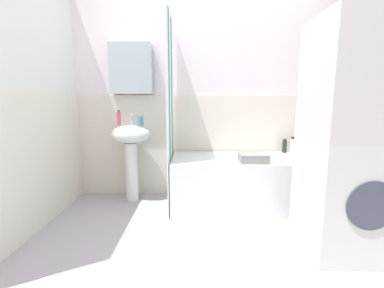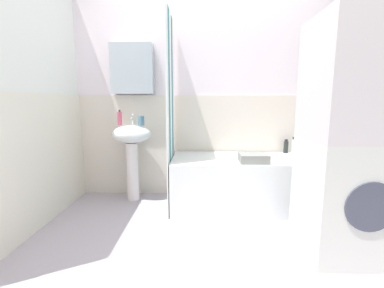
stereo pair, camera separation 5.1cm
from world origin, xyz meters
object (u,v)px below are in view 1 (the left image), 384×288
toothbrush_cup (140,121)px  conditioner_bottle (285,146)px  soap_dispenser (119,118)px  washer_dryer_stack (351,140)px  bathtub (245,182)px  lotion_bottle (292,145)px  body_wash_bottle (301,145)px  towel_folded (253,158)px  sink (131,146)px

toothbrush_cup → conditioner_bottle: (1.66, 0.12, -0.31)m
soap_dispenser → conditioner_bottle: 1.93m
toothbrush_cup → washer_dryer_stack: bearing=-30.5°
conditioner_bottle → bathtub: bearing=-150.0°
toothbrush_cup → lotion_bottle: (1.73, 0.10, -0.29)m
body_wash_bottle → towel_folded: bearing=-143.6°
bathtub → towel_folded: (0.03, -0.21, 0.31)m
bathtub → lotion_bottle: size_ratio=8.38×
toothbrush_cup → towel_folded: toothbrush_cup is taller
soap_dispenser → washer_dryer_stack: 2.24m
sink → conditioner_bottle: size_ratio=5.45×
sink → conditioner_bottle: 1.78m
bathtub → body_wash_bottle: (0.69, 0.28, 0.36)m
bathtub → towel_folded: 0.37m
towel_folded → washer_dryer_stack: size_ratio=0.16×
washer_dryer_stack → lotion_bottle: bearing=89.8°
body_wash_bottle → lotion_bottle: 0.11m
lotion_bottle → towel_folded: (-0.55, -0.47, -0.05)m
soap_dispenser → body_wash_bottle: 2.12m
body_wash_bottle → towel_folded: size_ratio=0.68×
sink → bathtub: (1.27, -0.16, -0.36)m
lotion_bottle → soap_dispenser: bearing=-178.1°
body_wash_bottle → toothbrush_cup: bearing=-176.5°
sink → bathtub: 1.33m
soap_dispenser → bathtub: (1.40, -0.20, -0.67)m
bathtub → conditioner_bottle: bearing=30.0°
bathtub → body_wash_bottle: size_ratio=8.54×
lotion_bottle → conditioner_bottle: (-0.08, 0.03, -0.01)m
bathtub → washer_dryer_stack: size_ratio=0.93×
sink → lotion_bottle: bearing=3.0°
lotion_bottle → washer_dryer_stack: 1.14m
toothbrush_cup → soap_dispenser: bearing=172.8°
body_wash_bottle → lotion_bottle: lotion_bottle is taller
bathtub → lotion_bottle: bearing=24.2°
soap_dispenser → body_wash_bottle: (2.09, 0.08, -0.32)m
soap_dispenser → towel_folded: soap_dispenser is taller
soap_dispenser → towel_folded: size_ratio=0.63×
bathtub → washer_dryer_stack: (0.58, -0.85, 0.58)m
body_wash_bottle → washer_dryer_stack: washer_dryer_stack is taller
conditioner_bottle → washer_dryer_stack: washer_dryer_stack is taller
soap_dispenser → bathtub: bearing=-8.0°
toothbrush_cup → washer_dryer_stack: size_ratio=0.06×
sink → bathtub: sink is taller
toothbrush_cup → body_wash_bottle: bearing=3.5°
sink → bathtub: bearing=-7.4°
toothbrush_cup → body_wash_bottle: (1.84, 0.11, -0.29)m
washer_dryer_stack → body_wash_bottle: bearing=84.4°
soap_dispenser → towel_folded: 1.53m
soap_dispenser → body_wash_bottle: soap_dispenser is taller
soap_dispenser → conditioner_bottle: soap_dispenser is taller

